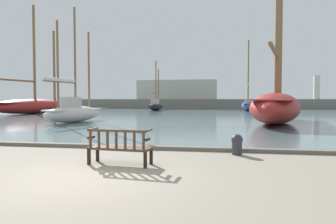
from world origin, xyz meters
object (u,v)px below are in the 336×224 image
at_px(sailboat_mid_port, 74,111).
at_px(mooring_bollard, 237,144).
at_px(sailboat_nearest_port, 156,106).
at_px(sailboat_centre_channel, 33,105).
at_px(park_bench, 119,147).
at_px(sailboat_distant_harbor, 248,104).
at_px(sailboat_far_port, 276,105).

relative_size(sailboat_mid_port, mooring_bollard, 12.96).
distance_m(sailboat_nearest_port, sailboat_centre_channel, 17.15).
relative_size(park_bench, mooring_bollard, 2.64).
xyz_separation_m(sailboat_nearest_port, sailboat_mid_port, (-0.77, -24.06, 0.11)).
height_order(sailboat_distant_harbor, sailboat_far_port, sailboat_far_port).
distance_m(sailboat_mid_port, mooring_bollard, 14.91).
bearing_deg(sailboat_mid_port, sailboat_centre_channel, 133.44).
height_order(park_bench, sailboat_far_port, sailboat_far_port).
bearing_deg(sailboat_far_port, park_bench, -114.50).
height_order(sailboat_centre_channel, sailboat_mid_port, sailboat_centre_channel).
bearing_deg(mooring_bollard, sailboat_centre_channel, 134.47).
relative_size(sailboat_nearest_port, mooring_bollard, 11.91).
xyz_separation_m(sailboat_distant_harbor, sailboat_mid_port, (-14.22, -24.70, -0.09)).
bearing_deg(sailboat_nearest_port, park_bench, -79.39).
xyz_separation_m(sailboat_centre_channel, mooring_bollard, (21.39, -21.79, -0.75)).
relative_size(sailboat_distant_harbor, sailboat_far_port, 0.77).
bearing_deg(sailboat_far_port, sailboat_centre_channel, 158.08).
bearing_deg(park_bench, sailboat_centre_channel, 127.71).
bearing_deg(park_bench, mooring_bollard, 32.52).
distance_m(park_bench, sailboat_far_port, 15.20).
xyz_separation_m(sailboat_distant_harbor, mooring_bollard, (-3.58, -35.14, -0.64)).
relative_size(sailboat_distant_harbor, sailboat_mid_port, 1.26).
bearing_deg(sailboat_far_port, sailboat_nearest_port, 120.11).
bearing_deg(sailboat_far_port, sailboat_distant_harbor, 89.19).
distance_m(park_bench, sailboat_nearest_port, 37.07).
bearing_deg(sailboat_mid_port, park_bench, -58.47).
relative_size(sailboat_centre_channel, mooring_bollard, 21.03).
xyz_separation_m(sailboat_nearest_port, mooring_bollard, (9.87, -34.49, -0.44)).
height_order(park_bench, sailboat_nearest_port, sailboat_nearest_port).
distance_m(sailboat_nearest_port, sailboat_mid_port, 24.07).
bearing_deg(sailboat_nearest_port, sailboat_centre_channel, -132.22).
distance_m(sailboat_distant_harbor, sailboat_centre_channel, 28.31).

